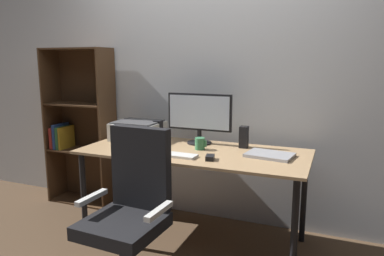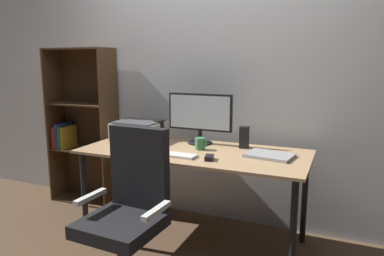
# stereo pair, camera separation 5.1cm
# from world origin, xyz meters

# --- Properties ---
(ground_plane) EXTENTS (12.00, 12.00, 0.00)m
(ground_plane) POSITION_xyz_m (0.00, 0.00, 0.00)
(ground_plane) COLOR #4C3826
(back_wall) EXTENTS (6.40, 0.10, 2.60)m
(back_wall) POSITION_xyz_m (0.00, 0.55, 1.30)
(back_wall) COLOR silver
(back_wall) RESTS_ON ground
(desk) EXTENTS (1.72, 0.76, 0.74)m
(desk) POSITION_xyz_m (0.00, 0.00, 0.66)
(desk) COLOR tan
(desk) RESTS_ON ground
(monitor) EXTENTS (0.54, 0.20, 0.41)m
(monitor) POSITION_xyz_m (-0.04, 0.24, 0.98)
(monitor) COLOR black
(monitor) RESTS_ON desk
(keyboard) EXTENTS (0.29, 0.12, 0.02)m
(keyboard) POSITION_xyz_m (-0.04, -0.21, 0.75)
(keyboard) COLOR silver
(keyboard) RESTS_ON desk
(mouse) EXTENTS (0.08, 0.11, 0.03)m
(mouse) POSITION_xyz_m (0.20, -0.20, 0.76)
(mouse) COLOR black
(mouse) RESTS_ON desk
(coffee_mug) EXTENTS (0.09, 0.08, 0.09)m
(coffee_mug) POSITION_xyz_m (0.03, 0.05, 0.79)
(coffee_mug) COLOR #387F51
(coffee_mug) RESTS_ON desk
(laptop) EXTENTS (0.35, 0.27, 0.02)m
(laptop) POSITION_xyz_m (0.57, 0.04, 0.75)
(laptop) COLOR #99999E
(laptop) RESTS_ON desk
(speaker_left) EXTENTS (0.06, 0.07, 0.17)m
(speaker_left) POSITION_xyz_m (-0.42, 0.23, 0.82)
(speaker_left) COLOR black
(speaker_left) RESTS_ON desk
(speaker_right) EXTENTS (0.06, 0.07, 0.17)m
(speaker_right) POSITION_xyz_m (0.33, 0.23, 0.82)
(speaker_right) COLOR black
(speaker_right) RESTS_ON desk
(printer) EXTENTS (0.40, 0.34, 0.16)m
(printer) POSITION_xyz_m (-0.59, 0.18, 0.82)
(printer) COLOR silver
(printer) RESTS_ON desk
(office_chair) EXTENTS (0.54, 0.54, 1.01)m
(office_chair) POSITION_xyz_m (-0.13, -0.71, 0.46)
(office_chair) COLOR silver
(office_chair) RESTS_ON ground
(bookshelf) EXTENTS (0.68, 0.28, 1.53)m
(bookshelf) POSITION_xyz_m (-1.37, 0.37, 0.75)
(bookshelf) COLOR #4C331E
(bookshelf) RESTS_ON ground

